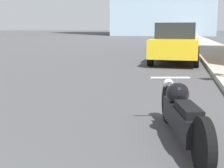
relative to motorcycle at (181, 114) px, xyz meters
name	(u,v)px	position (x,y,z in m)	size (l,w,h in m)	color
sidewalk	(198,40)	(2.40, 35.48, -0.31)	(2.71, 240.00, 0.15)	#9E998E
motorcycle	(181,114)	(0.00, 0.00, 0.00)	(0.82, 2.45, 0.77)	black
parked_car_yellow	(176,43)	(-0.15, 9.71, 0.49)	(2.19, 4.30, 1.74)	gold
parked_car_green	(176,37)	(-0.21, 21.42, 0.41)	(2.23, 4.35, 1.58)	#1E6B33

